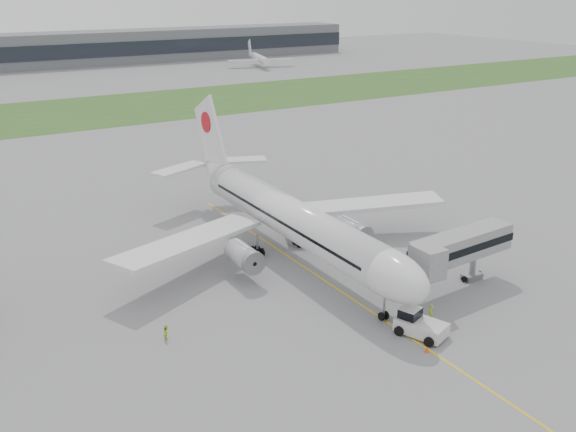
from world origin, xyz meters
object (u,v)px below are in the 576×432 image
airliner (287,215)px  jet_bridge (457,248)px  pushback_tug (418,323)px  ground_crew_near (431,313)px

airliner → jet_bridge: airliner is taller
jet_bridge → pushback_tug: bearing=-156.0°
pushback_tug → ground_crew_near: 3.26m
pushback_tug → airliner: bearing=72.6°
jet_bridge → ground_crew_near: 9.45m
airliner → ground_crew_near: bearing=-79.7°
airliner → ground_crew_near: size_ratio=28.89×
ground_crew_near → pushback_tug: bearing=-13.3°
airliner → ground_crew_near: 23.41m
pushback_tug → jet_bridge: 12.35m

